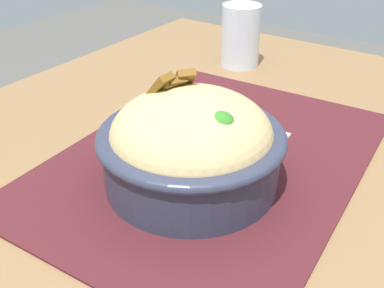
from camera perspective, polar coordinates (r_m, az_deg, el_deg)
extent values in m
cube|color=olive|center=(0.56, 2.06, -4.41)|extent=(1.05, 0.83, 0.03)
cylinder|color=brown|center=(1.26, -0.47, -3.15)|extent=(0.04, 0.04, 0.72)
cube|color=#47191E|center=(0.57, 2.56, -1.72)|extent=(0.49, 0.36, 0.00)
cylinder|color=#2D3347|center=(0.51, 0.00, -1.65)|extent=(0.19, 0.19, 0.07)
torus|color=#2D3347|center=(0.49, 0.00, 0.99)|extent=(0.21, 0.21, 0.01)
ellipsoid|color=tan|center=(0.49, 0.00, 1.09)|extent=(0.21, 0.21, 0.10)
sphere|color=#347825|center=(0.45, 3.56, 1.98)|extent=(0.04, 0.04, 0.04)
cylinder|color=orange|center=(0.45, -2.59, 1.00)|extent=(0.03, 0.03, 0.01)
cylinder|color=orange|center=(0.51, 1.27, 4.92)|extent=(0.01, 0.04, 0.01)
cylinder|color=orange|center=(0.53, -0.32, 5.89)|extent=(0.03, 0.01, 0.01)
cube|color=brown|center=(0.52, -1.48, 7.45)|extent=(0.05, 0.05, 0.05)
cube|color=brown|center=(0.52, -2.65, 7.02)|extent=(0.04, 0.05, 0.04)
cube|color=brown|center=(0.51, -3.72, 6.58)|extent=(0.03, 0.05, 0.04)
cube|color=brown|center=(0.51, -4.66, 6.46)|extent=(0.02, 0.04, 0.05)
cube|color=silver|center=(0.63, 9.46, 1.61)|extent=(0.02, 0.06, 0.00)
cube|color=silver|center=(0.64, 6.35, 2.31)|extent=(0.01, 0.01, 0.00)
cube|color=silver|center=(0.65, 4.77, 2.66)|extent=(0.03, 0.03, 0.00)
cube|color=silver|center=(0.66, 3.05, 3.44)|extent=(0.01, 0.02, 0.00)
cube|color=silver|center=(0.66, 2.84, 3.22)|extent=(0.01, 0.02, 0.00)
cube|color=silver|center=(0.65, 2.63, 3.00)|extent=(0.01, 0.02, 0.00)
cube|color=silver|center=(0.65, 2.42, 2.78)|extent=(0.01, 0.02, 0.00)
cylinder|color=silver|center=(0.85, 6.08, 13.28)|extent=(0.07, 0.07, 0.11)
cylinder|color=silver|center=(0.86, 5.94, 10.89)|extent=(0.06, 0.06, 0.03)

